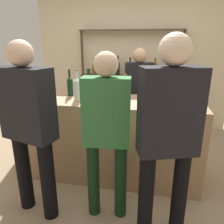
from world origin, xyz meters
The scene contains 16 objects.
ground_plane centered at (0.00, 0.00, 0.00)m, with size 16.00×16.00×0.00m, color #9E8466.
bar_counter centered at (0.00, 0.00, 0.50)m, with size 2.14×0.69×1.01m, color #997551.
back_wall centered at (0.00, 1.95, 1.40)m, with size 3.74×0.12×2.80m, color beige.
back_shelf centered at (0.01, 1.77, 1.23)m, with size 1.96×0.18×1.88m.
counter_bottle_0 centered at (-0.78, -0.03, 1.15)m, with size 0.08×0.08×0.37m.
counter_bottle_1 centered at (-0.40, -0.09, 1.15)m, with size 0.08×0.08×0.36m.
counter_bottle_2 centered at (-0.82, -0.18, 1.13)m, with size 0.08×0.08×0.32m.
counter_bottle_3 centered at (-0.57, 0.11, 1.14)m, with size 0.07×0.07×0.35m.
counter_bottle_4 centered at (-0.28, 0.01, 1.15)m, with size 0.09×0.09×0.37m.
counter_bottle_5 centered at (0.16, -0.05, 1.13)m, with size 0.08×0.08×0.32m.
wine_glass centered at (0.40, -0.06, 1.13)m, with size 0.08×0.08×0.16m.
ice_bucket centered at (0.71, -0.20, 1.12)m, with size 0.18×0.18×0.22m.
server_behind_counter centered at (0.25, 0.80, 0.93)m, with size 0.44×0.25×1.59m.
customer_right centered at (0.62, -0.89, 1.02)m, with size 0.50×0.33×1.74m.
customer_center centered at (0.09, -0.71, 0.94)m, with size 0.43×0.22×1.60m.
customer_left centered at (-0.61, -0.81, 0.98)m, with size 0.54×0.34×1.69m.
Camera 1 is at (0.50, -2.48, 1.67)m, focal length 35.00 mm.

